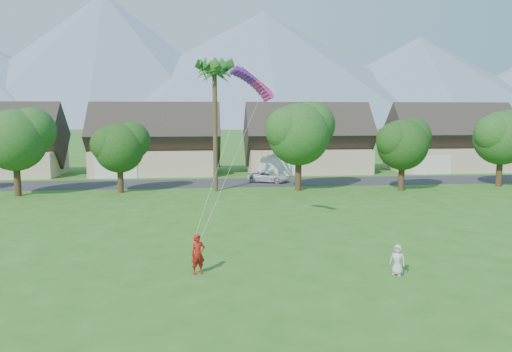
{
  "coord_description": "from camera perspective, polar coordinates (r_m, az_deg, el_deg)",
  "views": [
    {
      "loc": [
        -3.05,
        -19.35,
        7.59
      ],
      "look_at": [
        0.0,
        10.0,
        3.8
      ],
      "focal_mm": 35.0,
      "sensor_mm": 36.0,
      "label": 1
    }
  ],
  "objects": [
    {
      "name": "houses_row",
      "position": [
        62.58,
        -2.68,
        3.51
      ],
      "size": [
        72.75,
        8.19,
        8.86
      ],
      "color": "beige",
      "rests_on": "ground"
    },
    {
      "name": "fan_palm",
      "position": [
        48.05,
        -4.77,
        12.32
      ],
      "size": [
        3.0,
        3.0,
        13.8
      ],
      "color": "#4C3D26",
      "rests_on": "ground"
    },
    {
      "name": "parafoil_kite",
      "position": [
        30.3,
        -0.27,
        10.79
      ],
      "size": [
        3.02,
        1.26,
        0.5
      ],
      "rotation": [
        0.0,
        0.0,
        0.19
      ],
      "color": "#6817B1",
      "rests_on": "ground"
    },
    {
      "name": "kite_flyer",
      "position": [
        23.87,
        -6.65,
        -8.88
      ],
      "size": [
        0.81,
        0.68,
        1.9
      ],
      "primitive_type": "imported",
      "rotation": [
        0.0,
        0.0,
        0.39
      ],
      "color": "#A31712",
      "rests_on": "ground"
    },
    {
      "name": "mountain_ridge",
      "position": [
        280.5,
        -3.23,
        11.7
      ],
      "size": [
        540.0,
        240.0,
        70.0
      ],
      "color": "slate",
      "rests_on": "ground"
    },
    {
      "name": "watcher",
      "position": [
        24.56,
        15.87,
        -9.19
      ],
      "size": [
        0.85,
        0.8,
        1.45
      ],
      "primitive_type": "imported",
      "rotation": [
        0.0,
        0.0,
        -0.65
      ],
      "color": "beige",
      "rests_on": "ground"
    },
    {
      "name": "tree_row",
      "position": [
        47.38,
        -3.62,
        4.04
      ],
      "size": [
        62.27,
        6.67,
        8.45
      ],
      "color": "#47301C",
      "rests_on": "ground"
    },
    {
      "name": "parked_car",
      "position": [
        54.24,
        1.4,
        -0.07
      ],
      "size": [
        4.86,
        3.63,
        1.23
      ],
      "primitive_type": "imported",
      "rotation": [
        0.0,
        0.0,
        1.16
      ],
      "color": "silver",
      "rests_on": "ground"
    },
    {
      "name": "street",
      "position": [
        53.97,
        -2.63,
        -0.77
      ],
      "size": [
        90.0,
        7.0,
        0.01
      ],
      "primitive_type": "cube",
      "color": "#2D2D30",
      "rests_on": "ground"
    },
    {
      "name": "ground",
      "position": [
        21.01,
        2.9,
        -13.87
      ],
      "size": [
        500.0,
        500.0,
        0.0
      ],
      "primitive_type": "plane",
      "color": "#2D6019",
      "rests_on": "ground"
    }
  ]
}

